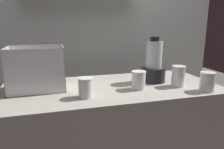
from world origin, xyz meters
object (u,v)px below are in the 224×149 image
juice_cup_orange_left (139,81)px  juice_cup_orange_middle (178,78)px  blender_pitcher (154,65)px  juice_cup_pomegranate_right (207,82)px  carrot_display_bin (36,77)px  juice_cup_pomegranate_far_left (86,88)px

juice_cup_orange_left → juice_cup_orange_middle: juice_cup_orange_middle is taller
blender_pitcher → juice_cup_orange_left: 0.23m
blender_pitcher → juice_cup_orange_left: (-0.17, -0.14, -0.07)m
juice_cup_pomegranate_right → juice_cup_orange_left: bearing=158.7°
blender_pitcher → carrot_display_bin: bearing=178.6°
juice_cup_orange_left → juice_cup_pomegranate_right: bearing=-21.3°
juice_cup_pomegranate_far_left → juice_cup_pomegranate_right: size_ratio=0.96×
carrot_display_bin → juice_cup_pomegranate_far_left: bearing=-39.0°
juice_cup_orange_left → juice_cup_pomegranate_far_left: bearing=-169.4°
carrot_display_bin → juice_cup_orange_left: carrot_display_bin is taller
carrot_display_bin → juice_cup_pomegranate_right: (1.00, -0.30, -0.03)m
blender_pitcher → juice_cup_orange_middle: (0.10, -0.15, -0.06)m
blender_pitcher → juice_cup_pomegranate_right: (0.22, -0.28, -0.06)m
carrot_display_bin → juice_cup_orange_left: bearing=-14.2°
juice_cup_pomegranate_far_left → juice_cup_orange_middle: size_ratio=0.83×
carrot_display_bin → juice_cup_orange_left: (0.61, -0.16, -0.03)m
carrot_display_bin → blender_pitcher: size_ratio=1.05×
juice_cup_pomegranate_far_left → juice_cup_pomegranate_right: 0.73m
blender_pitcher → juice_cup_orange_middle: 0.19m
juice_cup_orange_middle → juice_cup_pomegranate_right: 0.18m
juice_cup_pomegranate_far_left → juice_cup_orange_middle: bearing=4.8°
juice_cup_pomegranate_far_left → juice_cup_orange_left: (0.34, 0.06, -0.00)m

